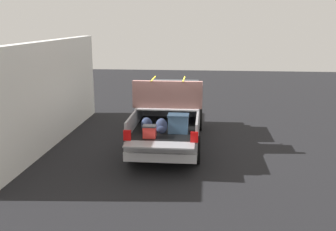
% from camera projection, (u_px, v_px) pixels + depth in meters
% --- Properties ---
extents(ground_plane, '(40.00, 40.00, 0.00)m').
position_uv_depth(ground_plane, '(170.00, 144.00, 12.97)').
color(ground_plane, black).
extents(pickup_truck, '(6.05, 2.10, 2.23)m').
position_uv_depth(pickup_truck, '(171.00, 113.00, 13.07)').
color(pickup_truck, gray).
rests_on(pickup_truck, ground_plane).
extents(building_facade, '(8.75, 0.36, 3.35)m').
position_uv_depth(building_facade, '(50.00, 93.00, 12.69)').
color(building_facade, white).
rests_on(building_facade, ground_plane).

